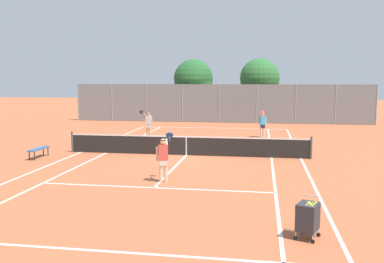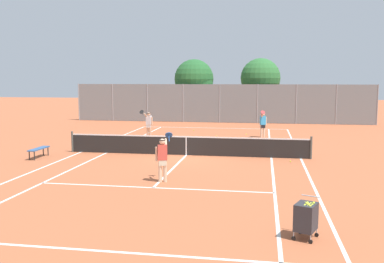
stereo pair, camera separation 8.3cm
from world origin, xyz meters
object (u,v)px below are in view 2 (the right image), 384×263
at_px(player_far_right, 263,123).
at_px(courtside_bench, 39,149).
at_px(loose_tennis_ball_0, 194,130).
at_px(tree_behind_left, 195,80).
at_px(player_far_left, 149,123).
at_px(loose_tennis_ball_2, 205,144).
at_px(loose_tennis_ball_3, 216,136).
at_px(tree_behind_right, 259,79).
at_px(ball_cart, 306,217).
at_px(loose_tennis_ball_4, 290,161).
at_px(tennis_net, 186,145).
at_px(loose_tennis_ball_1, 246,134).
at_px(player_near_side, 163,157).

bearing_deg(player_far_right, courtside_bench, -139.50).
height_order(loose_tennis_ball_0, tree_behind_left, tree_behind_left).
bearing_deg(loose_tennis_ball_0, player_far_left, -122.43).
xyz_separation_m(loose_tennis_ball_2, loose_tennis_ball_3, (0.28, 3.51, 0.00)).
bearing_deg(loose_tennis_ball_3, tree_behind_right, 77.56).
relative_size(ball_cart, tree_behind_right, 0.17).
bearing_deg(tree_behind_right, tree_behind_left, -172.65).
xyz_separation_m(loose_tennis_ball_0, loose_tennis_ball_4, (6.19, -10.77, 0.00)).
xyz_separation_m(tennis_net, loose_tennis_ball_3, (0.70, 7.15, -0.48)).
bearing_deg(loose_tennis_ball_1, player_far_left, -161.02).
distance_m(ball_cart, loose_tennis_ball_2, 14.71).
bearing_deg(player_near_side, loose_tennis_ball_4, 43.60).
bearing_deg(player_far_left, loose_tennis_ball_4, -39.68).
height_order(player_far_left, loose_tennis_ball_2, player_far_left).
xyz_separation_m(tennis_net, player_far_left, (-3.57, 6.16, 0.42)).
distance_m(loose_tennis_ball_2, loose_tennis_ball_3, 3.52).
relative_size(ball_cart, loose_tennis_ball_3, 14.58).
xyz_separation_m(loose_tennis_ball_3, tree_behind_left, (-3.14, 10.98, 3.57)).
bearing_deg(player_near_side, loose_tennis_ball_3, 87.44).
height_order(player_far_right, loose_tennis_ball_2, player_far_right).
bearing_deg(loose_tennis_ball_1, tree_behind_left, 117.13).
xyz_separation_m(player_near_side, player_far_right, (3.57, 12.70, 0.00)).
distance_m(ball_cart, tree_behind_left, 29.58).
bearing_deg(player_far_left, loose_tennis_ball_2, -32.30).
xyz_separation_m(player_far_left, loose_tennis_ball_2, (3.98, -2.52, -0.89)).
bearing_deg(player_near_side, player_far_right, 74.31).
height_order(ball_cart, player_near_side, player_near_side).
relative_size(loose_tennis_ball_1, loose_tennis_ball_3, 1.00).
distance_m(player_far_right, loose_tennis_ball_4, 8.24).
bearing_deg(ball_cart, player_far_left, 116.64).
relative_size(loose_tennis_ball_0, loose_tennis_ball_1, 1.00).
distance_m(tennis_net, loose_tennis_ball_3, 7.20).
xyz_separation_m(courtside_bench, tree_behind_left, (4.38, 19.93, 3.19)).
relative_size(loose_tennis_ball_2, tree_behind_left, 0.01).
bearing_deg(player_far_right, player_far_left, -172.04).
xyz_separation_m(loose_tennis_ball_2, loose_tennis_ball_4, (4.55, -4.56, 0.00)).
bearing_deg(loose_tennis_ball_3, loose_tennis_ball_1, 30.77).
height_order(courtside_bench, tree_behind_left, tree_behind_left).
relative_size(loose_tennis_ball_1, tree_behind_right, 0.01).
height_order(player_near_side, loose_tennis_ball_0, player_near_side).
distance_m(player_far_left, loose_tennis_ball_4, 11.12).
xyz_separation_m(ball_cart, loose_tennis_ball_4, (0.22, 9.49, -0.50)).
bearing_deg(loose_tennis_ball_0, loose_tennis_ball_1, -22.32).
height_order(loose_tennis_ball_1, loose_tennis_ball_4, same).
bearing_deg(loose_tennis_ball_4, loose_tennis_ball_3, 117.87).
distance_m(loose_tennis_ball_0, tree_behind_right, 10.72).
bearing_deg(loose_tennis_ball_1, loose_tennis_ball_4, -75.63).
height_order(loose_tennis_ball_2, tree_behind_left, tree_behind_left).
distance_m(player_far_left, loose_tennis_ball_1, 6.59).
bearing_deg(loose_tennis_ball_1, tree_behind_right, 86.34).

